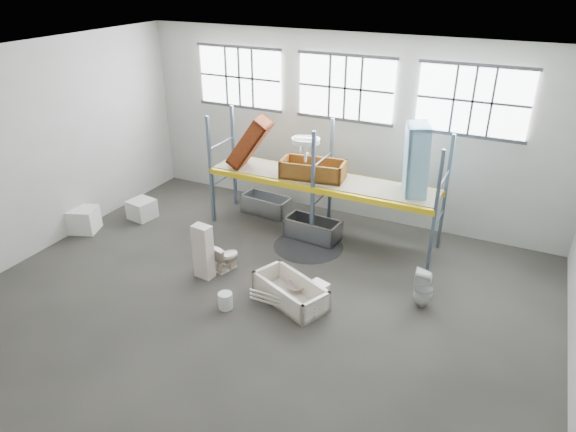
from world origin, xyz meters
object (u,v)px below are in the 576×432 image
Objects in this scene: rust_tub_flat at (313,169)px; toilet_beige at (226,257)px; bucket at (225,301)px; blue_tub_upright at (416,161)px; steel_tub_left at (266,205)px; bathtub_beige at (290,291)px; cistern_tall at (203,252)px; steel_tub_right at (312,229)px; carton_near at (82,220)px; toilet_white at (423,289)px.

toilet_beige is at bearing -112.42° from rust_tub_flat.
rust_tub_flat is at bearing 85.90° from bucket.
blue_tub_upright reaches higher than rust_tub_flat.
rust_tub_flat reaches higher than steel_tub_left.
bathtub_beige is 4.23m from blue_tub_upright.
steel_tub_left is at bearing 101.35° from cistern_tall.
carton_near reaches higher than steel_tub_right.
blue_tub_upright is 2.30× the size of carton_near.
toilet_beige reaches higher than steel_tub_left.
bucket is (-2.82, -4.04, -2.22)m from blue_tub_upright.
steel_tub_right is 3.24m from blue_tub_upright.
steel_tub_left is at bearing -62.83° from toilet_beige.
steel_tub_left is at bearing 161.82° from rust_tub_flat.
rust_tub_flat is (1.66, -0.55, 1.56)m from steel_tub_left.
toilet_beige is at bearing -89.12° from toilet_white.
rust_tub_flat reaches higher than bathtub_beige.
toilet_white is at bearing -30.41° from rust_tub_flat.
bathtub_beige is at bearing -117.66° from blue_tub_upright.
bathtub_beige is 1.04× the size of rust_tub_flat.
toilet_beige is 3.19m from steel_tub_left.
blue_tub_upright reaches higher than toilet_white.
toilet_beige is 0.64m from cistern_tall.
bucket is at bearing -72.66° from steel_tub_left.
toilet_beige is 0.48× the size of steel_tub_left.
carton_near is at bearing -155.14° from rust_tub_flat.
toilet_white is 0.60× the size of steel_tub_right.
toilet_white is 1.13× the size of carton_near.
bathtub_beige is at bearing 5.96° from cistern_tall.
bucket is 0.46× the size of carton_near.
bathtub_beige is 3.56m from rust_tub_flat.
carton_near is at bearing -141.42° from steel_tub_left.
bathtub_beige is at bearing -4.27° from carton_near.
steel_tub_right is at bearing -61.97° from rust_tub_flat.
carton_near is at bearing -157.79° from steel_tub_right.
bathtub_beige is 1.39m from bucket.
carton_near is at bearing -179.59° from cistern_tall.
blue_tub_upright reaches higher than steel_tub_left.
steel_tub_left is at bearing 174.63° from blue_tub_upright.
steel_tub_left reaches higher than bathtub_beige.
toilet_white is 3.05m from blue_tub_upright.
blue_tub_upright is at bearing 3.42° from rust_tub_flat.
cistern_tall is 0.93× the size of steel_tub_left.
rust_tub_flat is 0.92× the size of blue_tub_upright.
cistern_tall is 1.45m from bucket.
steel_tub_right is 6.20m from carton_near.
cistern_tall is at bearing -84.14° from toilet_white.
bathtub_beige reaches higher than bucket.
steel_tub_right is at bearing 68.44° from cistern_tall.
carton_near reaches higher than bathtub_beige.
blue_tub_upright is (3.60, 2.74, 2.06)m from toilet_beige.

